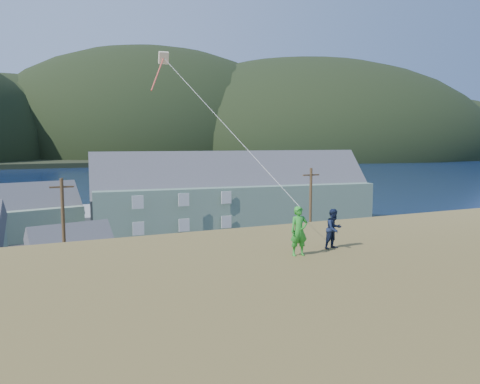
% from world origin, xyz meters
% --- Properties ---
extents(ground, '(900.00, 900.00, 0.00)m').
position_xyz_m(ground, '(0.00, 0.00, 0.00)').
color(ground, '#0A1638').
rests_on(ground, ground).
extents(grass_strip, '(110.00, 8.00, 0.10)m').
position_xyz_m(grass_strip, '(0.00, -2.00, 0.05)').
color(grass_strip, '#4C3D19').
rests_on(grass_strip, ground).
extents(waterfront_lot, '(72.00, 36.00, 0.12)m').
position_xyz_m(waterfront_lot, '(0.00, 17.00, 0.06)').
color(waterfront_lot, '#28282B').
rests_on(waterfront_lot, ground).
extents(wharf, '(26.00, 14.00, 0.90)m').
position_xyz_m(wharf, '(-6.00, 40.00, 0.45)').
color(wharf, gray).
rests_on(wharf, ground).
extents(far_shore, '(900.00, 320.00, 2.00)m').
position_xyz_m(far_shore, '(0.00, 330.00, 1.00)').
color(far_shore, black).
rests_on(far_shore, ground).
extents(far_hills, '(760.00, 265.00, 143.00)m').
position_xyz_m(far_hills, '(35.59, 279.38, 2.00)').
color(far_hills, black).
rests_on(far_hills, ground).
extents(lodge, '(35.20, 13.19, 12.09)m').
position_xyz_m(lodge, '(16.63, 20.84, 4.65)').
color(lodge, slate).
rests_on(lodge, waterfront_lot).
extents(shed_white, '(7.48, 5.73, 5.32)m').
position_xyz_m(shed_white, '(-3.55, 7.84, 2.07)').
color(shed_white, white).
rests_on(shed_white, waterfront_lot).
extents(shed_palegreen_far, '(12.82, 8.99, 7.86)m').
position_xyz_m(shed_palegreen_far, '(-7.16, 26.05, 2.99)').
color(shed_palegreen_far, slate).
rests_on(shed_palegreen_far, waterfront_lot).
extents(utility_poles, '(36.39, 0.24, 8.88)m').
position_xyz_m(utility_poles, '(-2.92, 1.50, 4.48)').
color(utility_poles, '#47331E').
rests_on(utility_poles, waterfront_lot).
extents(kite_flyer_green, '(0.71, 0.51, 1.80)m').
position_xyz_m(kite_flyer_green, '(2.58, -18.32, 8.10)').
color(kite_flyer_green, green).
rests_on(kite_flyer_green, hillside).
extents(kite_flyer_navy, '(0.86, 0.72, 1.55)m').
position_xyz_m(kite_flyer_navy, '(4.38, -17.92, 7.98)').
color(kite_flyer_navy, '#141D38').
rests_on(kite_flyer_navy, hillside).
extents(kite_rig, '(2.07, 4.13, 10.39)m').
position_xyz_m(kite_rig, '(-0.32, -10.86, 15.01)').
color(kite_rig, beige).
rests_on(kite_rig, ground).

